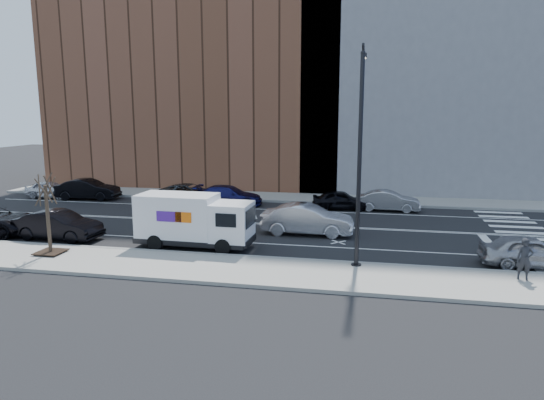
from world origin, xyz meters
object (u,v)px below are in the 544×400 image
at_px(fedex_van, 194,220).
at_px(far_parked_a, 50,190).
at_px(near_parked_front, 529,251).
at_px(pedestrian, 525,259).
at_px(driving_sedan, 307,219).
at_px(far_parked_b, 88,189).

height_order(fedex_van, far_parked_a, fedex_van).
xyz_separation_m(far_parked_a, near_parked_front, (31.14, -11.12, 0.04)).
bearing_deg(near_parked_front, pedestrian, 155.44).
bearing_deg(pedestrian, driving_sedan, 155.33).
distance_m(driving_sedan, pedestrian, 11.07).
relative_size(far_parked_a, driving_sedan, 0.78).
relative_size(far_parked_a, pedestrian, 2.35).
bearing_deg(far_parked_b, near_parked_front, -116.35).
distance_m(far_parked_a, pedestrian, 33.10).
relative_size(fedex_van, driving_sedan, 1.17).
height_order(fedex_van, driving_sedan, fedex_van).
relative_size(near_parked_front, pedestrian, 2.48).
xyz_separation_m(fedex_van, far_parked_b, (-12.61, 11.03, -0.60)).
bearing_deg(far_parked_a, far_parked_b, -86.93).
bearing_deg(fedex_van, near_parked_front, 1.12).
distance_m(far_parked_b, driving_sedan, 19.26).
bearing_deg(pedestrian, far_parked_b, 161.97).
bearing_deg(driving_sedan, pedestrian, -122.24).
xyz_separation_m(fedex_van, far_parked_a, (-15.81, 10.99, -0.72)).
height_order(far_parked_a, near_parked_front, near_parked_front).
xyz_separation_m(far_parked_a, pedestrian, (30.29, -13.33, 0.31)).
height_order(far_parked_b, driving_sedan, driving_sedan).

